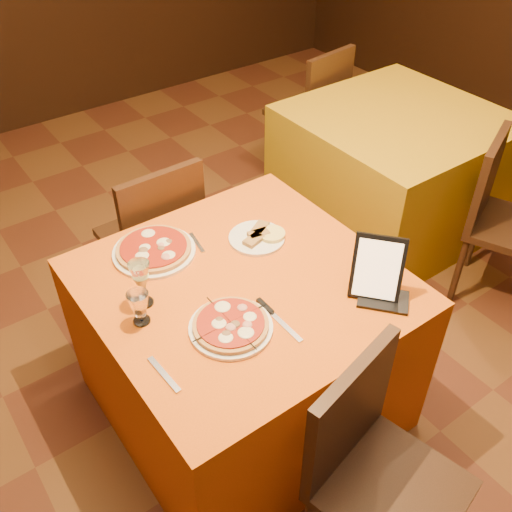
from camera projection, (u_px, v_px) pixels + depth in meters
floor at (310, 406)px, 2.61m from camera, size 6.00×7.00×0.01m
main_table at (244, 347)px, 2.38m from camera, size 1.10×1.10×0.75m
side_table at (391, 172)px, 3.46m from camera, size 1.10×1.10×0.75m
chair_main_near at (391, 490)px, 1.82m from camera, size 0.54×0.54×0.91m
chair_main_far at (150, 236)px, 2.84m from camera, size 0.43×0.43×0.91m
chair_side_far at (305, 111)px, 3.92m from camera, size 0.50×0.50×0.91m
pizza_near at (231, 326)px, 1.94m from camera, size 0.29×0.29×0.03m
pizza_far at (154, 250)px, 2.26m from camera, size 0.33×0.33×0.03m
cutlet_dish at (257, 237)px, 2.33m from camera, size 0.23×0.23×0.03m
wine_glass at (142, 284)px, 1.99m from camera, size 0.07×0.07×0.19m
water_glass at (140, 308)px, 1.94m from camera, size 0.08×0.08×0.13m
tablet at (377, 268)px, 2.01m from camera, size 0.19×0.20×0.23m
knife at (280, 321)px, 1.98m from camera, size 0.02×0.23×0.01m
fork_near at (164, 374)px, 1.80m from camera, size 0.03×0.17×0.01m
fork_far at (197, 243)px, 2.31m from camera, size 0.04×0.14×0.01m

